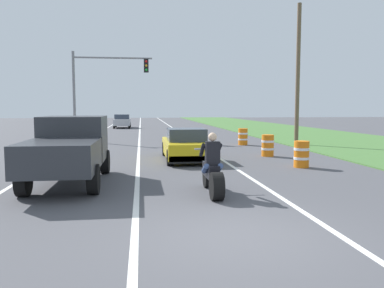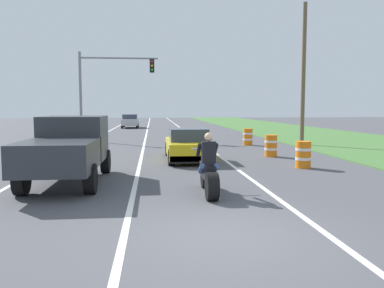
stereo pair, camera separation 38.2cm
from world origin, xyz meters
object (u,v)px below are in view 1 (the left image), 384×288
construction_barrel_mid (268,145)px  construction_barrel_far (243,137)px  motorcycle_with_rider (212,172)px  distant_car_far_ahead (122,121)px  construction_barrel_nearest (301,154)px  sports_car_yellow (186,145)px  pickup_truck_left_lane_dark_grey (69,147)px  traffic_light_mast_near (99,81)px

construction_barrel_mid → construction_barrel_far: 5.48m
motorcycle_with_rider → distant_car_far_ahead: size_ratio=0.55×
construction_barrel_nearest → construction_barrel_far: 8.89m
sports_car_yellow → pickup_truck_left_lane_dark_grey: pickup_truck_left_lane_dark_grey is taller
pickup_truck_left_lane_dark_grey → traffic_light_mast_near: 15.69m
pickup_truck_left_lane_dark_grey → construction_barrel_far: pickup_truck_left_lane_dark_grey is taller
pickup_truck_left_lane_dark_grey → motorcycle_with_rider: bearing=-27.8°
pickup_truck_left_lane_dark_grey → construction_barrel_nearest: 8.40m
motorcycle_with_rider → construction_barrel_far: 13.75m
sports_car_yellow → construction_barrel_far: bearing=56.3°
motorcycle_with_rider → sports_car_yellow: 6.80m
construction_barrel_mid → construction_barrel_far: same height
traffic_light_mast_near → motorcycle_with_rider: bearing=-75.3°
pickup_truck_left_lane_dark_grey → construction_barrel_nearest: bearing=14.6°
construction_barrel_far → distant_car_far_ahead: size_ratio=0.25×
construction_barrel_nearest → sports_car_yellow: bearing=147.4°
sports_car_yellow → construction_barrel_mid: (3.90, 0.80, -0.13)m
motorcycle_with_rider → distant_car_far_ahead: (-3.88, 34.05, 0.18)m
distant_car_far_ahead → construction_barrel_far: bearing=-68.8°
traffic_light_mast_near → construction_barrel_far: 10.50m
traffic_light_mast_near → construction_barrel_mid: traffic_light_mast_near is taller
construction_barrel_nearest → distant_car_far_ahead: (-8.06, 29.87, 0.27)m
traffic_light_mast_near → construction_barrel_mid: (8.57, -9.88, -3.54)m
motorcycle_with_rider → construction_barrel_mid: 8.58m
motorcycle_with_rider → sports_car_yellow: (0.09, 6.79, 0.04)m
sports_car_yellow → traffic_light_mast_near: (-4.67, 10.68, 3.42)m
sports_car_yellow → traffic_light_mast_near: traffic_light_mast_near is taller
traffic_light_mast_near → construction_barrel_nearest: (8.76, -13.29, -3.54)m
construction_barrel_mid → construction_barrel_far: bearing=87.2°
motorcycle_with_rider → sports_car_yellow: motorcycle_with_rider is taller
construction_barrel_nearest → construction_barrel_far: (0.09, 8.89, 0.00)m
construction_barrel_nearest → construction_barrel_far: bearing=89.5°
motorcycle_with_rider → traffic_light_mast_near: traffic_light_mast_near is taller
construction_barrel_far → construction_barrel_mid: bearing=-92.8°
pickup_truck_left_lane_dark_grey → distant_car_far_ahead: bearing=89.9°
construction_barrel_mid → distant_car_far_ahead: size_ratio=0.25×
traffic_light_mast_near → distant_car_far_ahead: size_ratio=1.50×
traffic_light_mast_near → construction_barrel_mid: size_ratio=6.00×
sports_car_yellow → motorcycle_with_rider: bearing=-90.8°
pickup_truck_left_lane_dark_grey → traffic_light_mast_near: size_ratio=0.80×
construction_barrel_nearest → distant_car_far_ahead: distant_car_far_ahead is taller
construction_barrel_far → distant_car_far_ahead: bearing=111.2°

